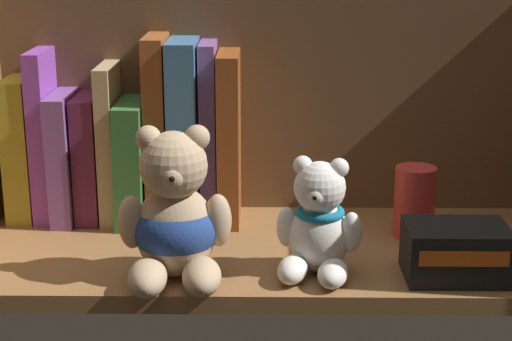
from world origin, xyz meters
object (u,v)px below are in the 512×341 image
book_5 (137,157)px  teddy_bear_smaller (321,225)px  book_1 (49,134)px  book_2 (71,154)px  book_7 (188,129)px  small_product_box (458,252)px  book_6 (161,127)px  pillar_candle (417,202)px  teddy_bear_larger (178,220)px  book_8 (212,130)px  book_4 (114,140)px  book_3 (94,155)px  book_0 (27,147)px  book_9 (232,135)px

book_5 → teddy_bear_smaller: (22.61, -18.99, -2.22)cm
book_1 → book_2: book_1 is taller
book_1 → book_7: (17.87, 0.00, 0.67)cm
book_2 → small_product_box: (45.96, -19.90, -5.31)cm
book_6 → pillar_candle: (31.70, -7.39, -7.44)cm
book_7 → teddy_bear_larger: book_7 is taller
small_product_box → book_1: bearing=157.7°
book_2 → book_8: book_8 is taller
book_4 → small_product_box: (40.24, -19.90, -7.09)cm
book_2 → book_3: size_ratio=1.02×
book_8 → teddy_bear_larger: size_ratio=1.36×
book_5 → pillar_candle: book_5 is taller
book_0 → book_5: bearing=0.0°
book_5 → book_3: bearing=-180.0°
book_2 → pillar_candle: size_ratio=1.89×
book_3 → pillar_candle: book_3 is taller
book_9 → teddy_bear_smaller: (10.36, -18.99, -5.26)cm
book_0 → book_1: size_ratio=0.84×
teddy_bear_larger → book_5: bearing=109.7°
teddy_bear_larger → teddy_bear_smaller: bearing=5.1°
teddy_bear_larger → small_product_box: bearing=0.9°
book_3 → pillar_candle: 41.34cm
teddy_bear_larger → book_8: bearing=83.4°
book_5 → teddy_bear_larger: teddy_bear_larger is taller
book_8 → pillar_candle: size_ratio=2.61×
pillar_candle → book_4: bearing=169.0°
book_5 → teddy_bear_larger: bearing=-70.3°
book_0 → teddy_bear_smaller: 41.60cm
book_8 → book_7: bearing=180.0°
book_2 → pillar_candle: book_2 is taller
book_5 → teddy_bear_larger: (7.28, -20.35, -1.19)cm
book_6 → teddy_bear_smaller: (19.36, -18.99, -6.25)cm
book_1 → book_7: size_ratio=0.94×
book_7 → book_9: 5.70cm
book_9 → book_4: bearing=180.0°
book_0 → book_7: size_ratio=0.79×
book_6 → small_product_box: (34.09, -19.90, -8.88)cm
book_4 → small_product_box: size_ratio=1.83×
book_3 → teddy_bear_smaller: book_3 is taller
book_7 → pillar_candle: book_7 is taller
book_0 → book_5: book_0 is taller
book_4 → book_2: bearing=180.0°
book_1 → teddy_bear_smaller: size_ratio=1.68×
book_4 → teddy_bear_smaller: (25.50, -18.99, -4.46)cm
book_9 → book_2: bearing=180.0°
book_5 → book_8: book_8 is taller
book_5 → book_7: 7.61cm
book_6 → teddy_bear_smaller: 27.83cm
book_0 → teddy_bear_smaller: (36.84, -18.99, -3.57)cm
book_2 → book_3: bearing=-0.0°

